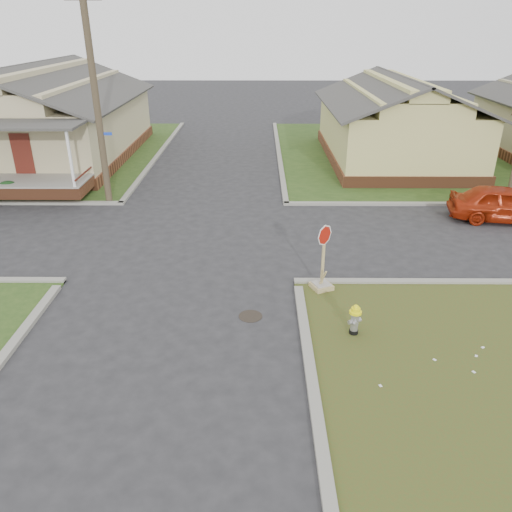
{
  "coord_description": "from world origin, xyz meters",
  "views": [
    {
      "loc": [
        2.43,
        -12.01,
        7.21
      ],
      "look_at": [
        2.34,
        1.0,
        1.1
      ],
      "focal_mm": 35.0,
      "sensor_mm": 36.0,
      "label": 1
    }
  ],
  "objects_px": {
    "red_sedan": "(505,204)",
    "stop_sign": "(322,275)",
    "fire_hydrant": "(355,318)",
    "utility_pole": "(95,92)"
  },
  "relations": [
    {
      "from": "utility_pole",
      "to": "stop_sign",
      "type": "bearing_deg",
      "value": -42.98
    },
    {
      "from": "red_sedan",
      "to": "stop_sign",
      "type": "bearing_deg",
      "value": 136.05
    },
    {
      "from": "utility_pole",
      "to": "fire_hydrant",
      "type": "height_order",
      "value": "utility_pole"
    },
    {
      "from": "red_sedan",
      "to": "utility_pole",
      "type": "bearing_deg",
      "value": 92.33
    },
    {
      "from": "utility_pole",
      "to": "fire_hydrant",
      "type": "distance_m",
      "value": 14.29
    },
    {
      "from": "utility_pole",
      "to": "stop_sign",
      "type": "distance_m",
      "value": 12.32
    },
    {
      "from": "utility_pole",
      "to": "red_sedan",
      "type": "xyz_separation_m",
      "value": [
        16.34,
        -2.14,
        -3.95
      ]
    },
    {
      "from": "fire_hydrant",
      "to": "red_sedan",
      "type": "xyz_separation_m",
      "value": [
        7.3,
        8.13,
        0.2
      ]
    },
    {
      "from": "fire_hydrant",
      "to": "stop_sign",
      "type": "relative_size",
      "value": 0.41
    },
    {
      "from": "utility_pole",
      "to": "red_sedan",
      "type": "height_order",
      "value": "utility_pole"
    }
  ]
}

